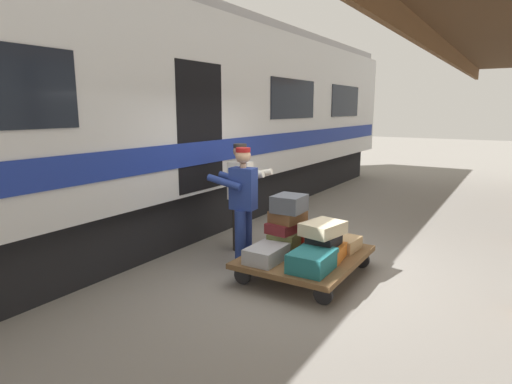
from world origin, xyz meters
name	(u,v)px	position (x,y,z in m)	size (l,w,h in m)	color
ground_plane	(318,270)	(0.00, 0.00, 0.00)	(60.00, 60.00, 0.00)	gray
train_car	(134,119)	(3.55, 0.00, 2.06)	(3.02, 18.34, 4.00)	silver
luggage_cart	(305,257)	(0.07, 0.27, 0.26)	(1.41, 1.73, 0.30)	brown
suitcase_teal_softside	(312,261)	(-0.24, 0.75, 0.42)	(0.46, 0.60, 0.24)	#1E666B
suitcase_olive_duffel	(285,241)	(0.39, 0.27, 0.43)	(0.37, 0.46, 0.26)	brown
suitcase_red_plastic	(300,234)	(0.39, -0.21, 0.42)	(0.51, 0.54, 0.23)	#AD231E
suitcase_tan_vintage	(340,243)	(-0.24, -0.21, 0.39)	(0.48, 0.44, 0.17)	tan
suitcase_gray_aluminum	(267,253)	(0.39, 0.75, 0.40)	(0.39, 0.64, 0.20)	#9EA0A5
suitcase_orange_carryall	(327,252)	(-0.24, 0.27, 0.39)	(0.41, 0.50, 0.18)	#CC6B23
suitcase_maroon_trunk	(285,227)	(0.39, 0.26, 0.64)	(0.34, 0.51, 0.14)	maroon
suitcase_brown_leather	(288,216)	(0.37, 0.23, 0.78)	(0.37, 0.44, 0.16)	brown
suitcase_black_hardshell	(324,240)	(-0.21, 0.30, 0.56)	(0.35, 0.45, 0.15)	black
suitcase_slate_roller	(289,203)	(0.33, 0.26, 0.98)	(0.39, 0.43, 0.23)	#4C515B
suitcase_cream_canvas	(323,228)	(-0.18, 0.29, 0.71)	(0.41, 0.55, 0.16)	beige
porter_in_overalls	(242,202)	(1.06, 0.32, 0.93)	(0.70, 0.47, 1.70)	navy
porter_by_door	(241,193)	(1.44, -0.23, 0.93)	(0.70, 0.48, 1.70)	#332D28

